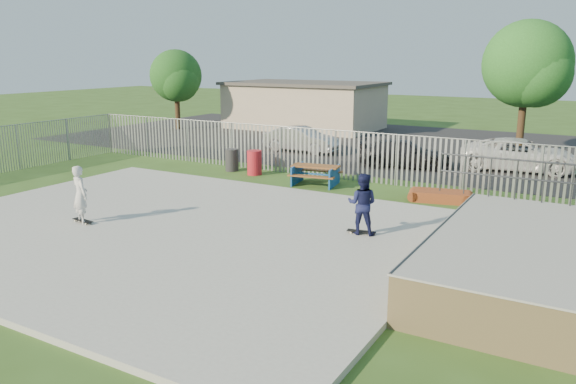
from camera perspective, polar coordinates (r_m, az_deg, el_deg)
The scene contains 19 objects.
ground at distance 16.57m, azimuth -11.92°, elevation -3.98°, with size 120.00×120.00×0.00m, color #32511C.
concrete_slab at distance 16.55m, azimuth -11.94°, elevation -3.73°, with size 15.00×12.00×0.15m, color #A2A29C.
quarter_pipe at distance 13.50m, azimuth 23.41°, elevation -6.43°, with size 5.50×7.05×2.19m.
fence at distance 19.33m, azimuth -0.77°, elevation 1.90°, with size 26.04×16.02×2.00m.
picnic_table at distance 22.06m, azimuth 2.81°, elevation 1.75°, with size 2.06×1.80×0.77m.
funbox at distance 20.25m, azimuth 15.23°, elevation -0.41°, with size 1.99×1.30×0.37m.
trash_bin_red at distance 23.94m, azimuth -3.43°, elevation 3.00°, with size 0.62×0.62×1.04m, color #AE1A24.
trash_bin_grey at distance 24.83m, azimuth -5.73°, elevation 3.26°, with size 0.58×0.58×0.97m, color #2A2A2C.
parking_lot at distance 32.85m, azimuth 10.69°, elevation 4.79°, with size 40.00×18.00×0.02m, color black.
car_silver at distance 29.56m, azimuth 1.37°, elevation 5.37°, with size 1.40×4.02×1.32m, color #AEAEB3.
car_dark at distance 26.02m, azimuth 11.72°, elevation 3.83°, with size 1.70×4.18×1.21m, color black.
car_white at distance 26.67m, azimuth 22.58°, elevation 3.50°, with size 2.32×5.03×1.40m, color white.
building at distance 39.53m, azimuth 1.67°, elevation 8.81°, with size 10.40×6.40×3.20m.
tree_left at distance 39.56m, azimuth -11.31°, elevation 11.49°, with size 3.50×3.50×5.39m.
tree_mid at distance 31.30m, azimuth 23.11°, elevation 11.86°, with size 4.37×4.37×6.74m.
skateboard_a at distance 15.69m, azimuth 7.46°, elevation -4.07°, with size 0.82×0.34×0.08m.
skateboard_b at distance 17.66m, azimuth -20.13°, elevation -2.80°, with size 0.82×0.31×0.08m.
skater_navy at distance 15.47m, azimuth 7.55°, elevation -1.20°, with size 0.83×0.65×1.71m, color #151941.
skater_white at distance 17.46m, azimuth -20.34°, elevation -0.23°, with size 0.62×0.41×1.71m, color silver.
Camera 1 is at (10.67, -11.68, 4.93)m, focal length 35.00 mm.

